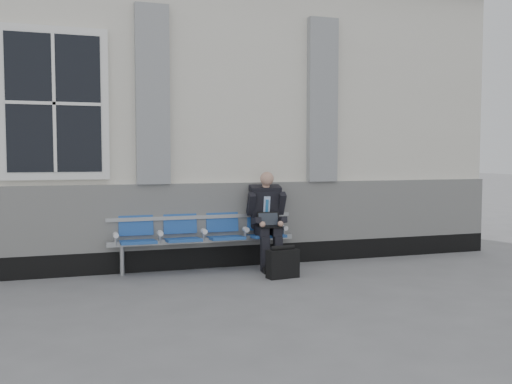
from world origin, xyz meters
name	(u,v)px	position (x,y,z in m)	size (l,w,h in m)	color
ground	(20,308)	(0.00, 0.00, 0.00)	(70.00, 70.00, 0.00)	slate
station_building	(33,116)	(-0.02, 3.47, 2.22)	(14.40, 4.40, 4.49)	silver
bench	(203,231)	(2.26, 1.32, 0.55)	(2.60, 0.47, 0.91)	#9EA0A3
businessman	(267,216)	(3.15, 1.19, 0.74)	(0.55, 0.74, 1.36)	black
briefcase	(283,263)	(3.12, 0.51, 0.20)	(0.43, 0.23, 0.42)	black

